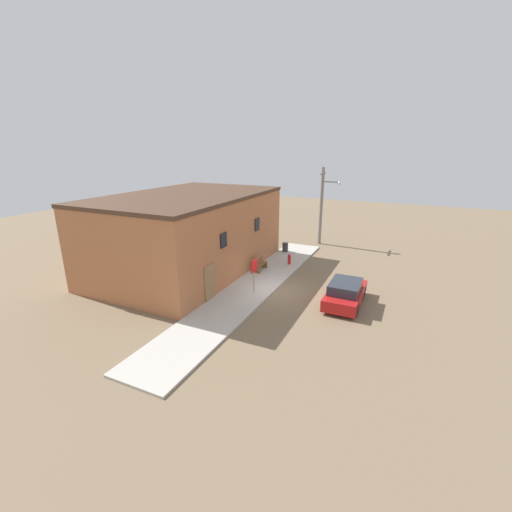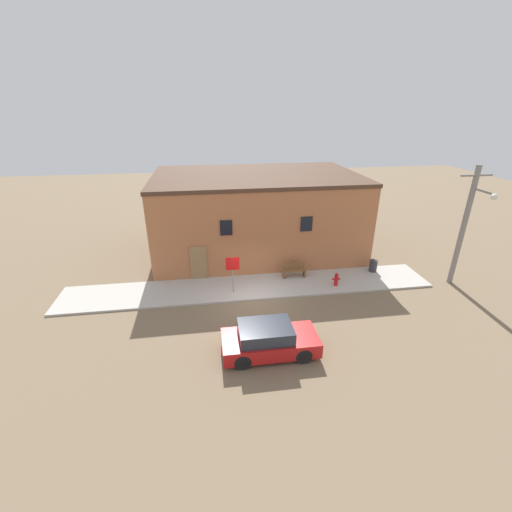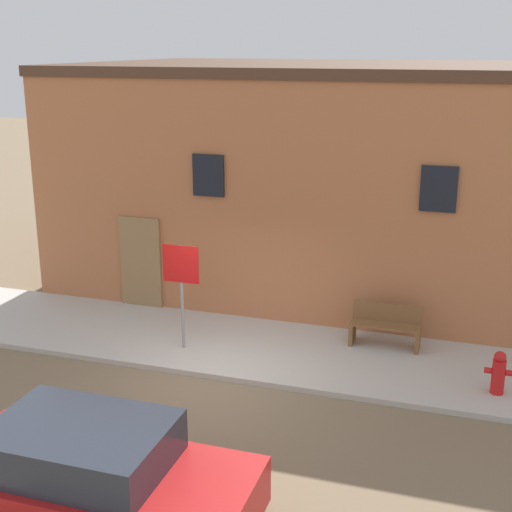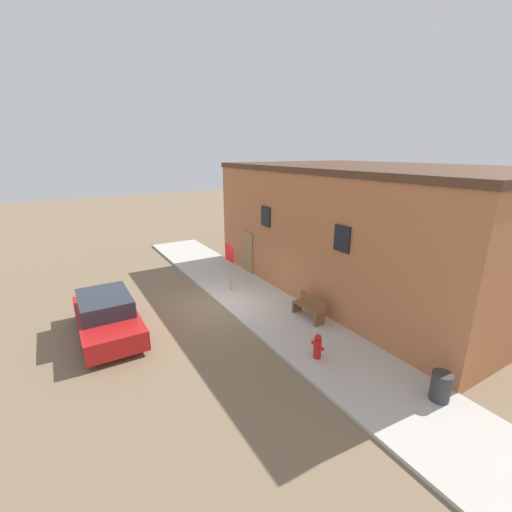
{
  "view_description": "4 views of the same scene",
  "coord_description": "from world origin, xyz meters",
  "px_view_note": "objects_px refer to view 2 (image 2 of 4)",
  "views": [
    {
      "loc": [
        -18.22,
        -7.23,
        8.58
      ],
      "look_at": [
        0.37,
        1.46,
        2.0
      ],
      "focal_mm": 24.0,
      "sensor_mm": 36.0,
      "label": 1
    },
    {
      "loc": [
        -2.19,
        -15.79,
        9.74
      ],
      "look_at": [
        0.37,
        1.46,
        2.0
      ],
      "focal_mm": 24.0,
      "sensor_mm": 36.0,
      "label": 2
    },
    {
      "loc": [
        4.43,
        -11.08,
        5.94
      ],
      "look_at": [
        0.37,
        1.46,
        2.0
      ],
      "focal_mm": 50.0,
      "sensor_mm": 36.0,
      "label": 3
    },
    {
      "loc": [
        11.7,
        -5.32,
        6.06
      ],
      "look_at": [
        0.37,
        1.46,
        2.0
      ],
      "focal_mm": 24.0,
      "sensor_mm": 36.0,
      "label": 4
    }
  ],
  "objects_px": {
    "fire_hydrant": "(336,279)",
    "parked_car": "(269,340)",
    "utility_pole": "(465,224)",
    "stop_sign": "(233,268)",
    "trash_bin": "(373,266)",
    "bench": "(294,270)"
  },
  "relations": [
    {
      "from": "fire_hydrant",
      "to": "bench",
      "type": "relative_size",
      "value": 0.57
    },
    {
      "from": "bench",
      "to": "parked_car",
      "type": "relative_size",
      "value": 0.34
    },
    {
      "from": "stop_sign",
      "to": "bench",
      "type": "xyz_separation_m",
      "value": [
        3.81,
        1.34,
        -1.08
      ]
    },
    {
      "from": "fire_hydrant",
      "to": "parked_car",
      "type": "distance_m",
      "value": 7.1
    },
    {
      "from": "fire_hydrant",
      "to": "stop_sign",
      "type": "relative_size",
      "value": 0.37
    },
    {
      "from": "stop_sign",
      "to": "bench",
      "type": "height_order",
      "value": "stop_sign"
    },
    {
      "from": "utility_pole",
      "to": "parked_car",
      "type": "bearing_deg",
      "value": -158.82
    },
    {
      "from": "parked_car",
      "to": "utility_pole",
      "type": "bearing_deg",
      "value": 21.18
    },
    {
      "from": "fire_hydrant",
      "to": "bench",
      "type": "bearing_deg",
      "value": 146.1
    },
    {
      "from": "utility_pole",
      "to": "bench",
      "type": "bearing_deg",
      "value": 167.85
    },
    {
      "from": "stop_sign",
      "to": "trash_bin",
      "type": "height_order",
      "value": "stop_sign"
    },
    {
      "from": "stop_sign",
      "to": "bench",
      "type": "distance_m",
      "value": 4.19
    },
    {
      "from": "stop_sign",
      "to": "utility_pole",
      "type": "xyz_separation_m",
      "value": [
        12.93,
        -0.62,
        2.07
      ]
    },
    {
      "from": "fire_hydrant",
      "to": "trash_bin",
      "type": "xyz_separation_m",
      "value": [
        2.96,
        1.42,
        -0.02
      ]
    },
    {
      "from": "fire_hydrant",
      "to": "stop_sign",
      "type": "height_order",
      "value": "stop_sign"
    },
    {
      "from": "bench",
      "to": "trash_bin",
      "type": "xyz_separation_m",
      "value": [
        5.11,
        -0.02,
        -0.04
      ]
    },
    {
      "from": "trash_bin",
      "to": "utility_pole",
      "type": "height_order",
      "value": "utility_pole"
    },
    {
      "from": "fire_hydrant",
      "to": "stop_sign",
      "type": "bearing_deg",
      "value": 179.02
    },
    {
      "from": "stop_sign",
      "to": "parked_car",
      "type": "distance_m",
      "value": 5.41
    },
    {
      "from": "bench",
      "to": "trash_bin",
      "type": "bearing_deg",
      "value": -0.22
    },
    {
      "from": "bench",
      "to": "parked_car",
      "type": "distance_m",
      "value": 7.13
    },
    {
      "from": "bench",
      "to": "trash_bin",
      "type": "height_order",
      "value": "bench"
    }
  ]
}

